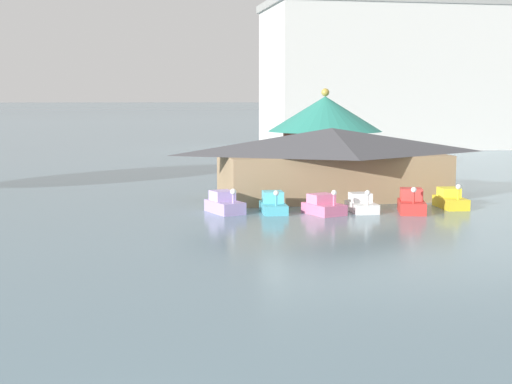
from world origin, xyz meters
name	(u,v)px	position (x,y,z in m)	size (l,w,h in m)	color
pedal_boat_lavender	(224,204)	(7.10, 30.07, 0.53)	(2.28, 3.08, 1.60)	#B299D8
pedal_boat_cyan	(273,204)	(10.05, 29.59, 0.50)	(1.64, 2.85, 1.51)	#4CB7CC
pedal_boat_pink	(323,206)	(12.88, 28.42, 0.48)	(2.41, 2.88, 1.57)	pink
pedal_boat_white	(361,204)	(15.44, 28.88, 0.45)	(1.48, 2.67, 1.47)	white
pedal_boat_red	(412,203)	(18.33, 28.00, 0.57)	(2.30, 3.13, 1.71)	red
pedal_boat_yellow	(450,200)	(21.50, 29.30, 0.51)	(1.58, 2.93, 1.65)	yellow
boathouse	(331,161)	(15.45, 35.41, 2.56)	(16.26, 8.65, 4.87)	#9E7F5B
green_roof_pavilion	(325,130)	(18.99, 49.25, 4.08)	(10.10, 10.10, 7.76)	brown
background_building_block	(402,76)	(40.17, 83.92, 9.96)	(38.13, 16.58, 19.87)	silver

